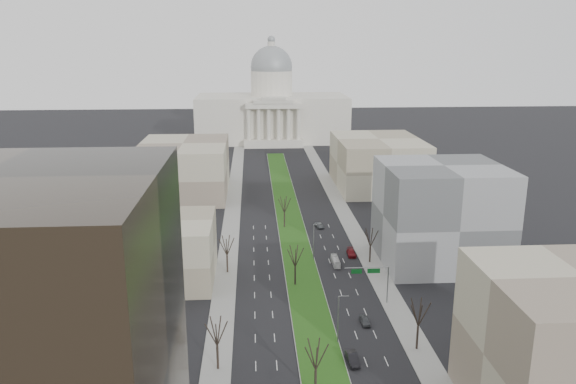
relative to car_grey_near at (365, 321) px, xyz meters
name	(u,v)px	position (x,y,z in m)	size (l,w,h in m)	color
ground	(291,227)	(-9.94, 58.39, -0.68)	(600.00, 600.00, 0.00)	black
median	(292,228)	(-9.94, 57.38, -0.58)	(8.00, 222.03, 0.20)	#999993
sidewalk_left	(227,261)	(-27.44, 33.39, -0.60)	(5.00, 330.00, 0.15)	gray
sidewalk_right	(368,257)	(7.56, 33.39, -0.60)	(5.00, 330.00, 0.15)	gray
capitol	(272,110)	(-9.94, 207.98, 15.63)	(80.00, 46.00, 55.00)	beige
building_beige_left	(155,251)	(-42.94, 23.39, 6.32)	(26.00, 22.00, 14.00)	gray
building_tan_right	(576,351)	(23.06, -29.61, 10.32)	(26.00, 24.00, 22.00)	gray
building_grey_right	(441,214)	(24.06, 30.39, 11.32)	(28.00, 26.00, 24.00)	slate
building_far_left	(184,168)	(-44.94, 98.39, 8.32)	(30.00, 40.00, 18.00)	gray
building_far_right	(378,163)	(25.06, 103.39, 8.32)	(30.00, 40.00, 18.00)	gray
tree_left_mid	(217,331)	(-27.14, -13.61, 6.32)	(5.40, 5.40, 9.72)	black
tree_left_far	(227,245)	(-27.14, 26.39, 6.17)	(5.28, 5.28, 9.50)	black
tree_right_mid	(419,312)	(7.26, -9.61, 6.48)	(5.52, 5.52, 9.94)	black
tree_right_far	(371,237)	(7.26, 30.39, 5.85)	(5.04, 5.04, 9.07)	black
tree_median_a	(316,354)	(-11.94, -21.61, 6.32)	(5.40, 5.40, 9.72)	black
tree_median_b	(295,256)	(-11.94, 18.39, 6.32)	(5.40, 5.40, 9.72)	black
tree_median_c	(284,204)	(-11.94, 58.39, 6.32)	(5.40, 5.40, 9.72)	black
streetlamp_median_b	(339,318)	(-6.18, -6.61, 4.13)	(1.90, 0.20, 9.16)	gray
streetlamp_median_c	(314,241)	(-6.18, 33.39, 4.13)	(1.90, 0.20, 9.16)	gray
mast_arm_signs	(375,276)	(3.55, 8.42, 5.43)	(9.12, 0.24, 8.09)	gray
car_grey_near	(365,321)	(0.00, 0.00, 0.00)	(1.60, 3.97, 1.35)	#424549
car_black	(352,358)	(-4.74, -13.13, 0.12)	(1.69, 4.86, 1.60)	black
car_red	(351,253)	(3.56, 35.18, 0.05)	(2.05, 5.04, 1.46)	maroon
car_grey_far	(319,225)	(-1.83, 57.72, -0.07)	(2.02, 4.38, 1.22)	#555A5E
box_van	(336,261)	(-1.28, 29.49, 0.23)	(1.52, 6.50, 1.81)	white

